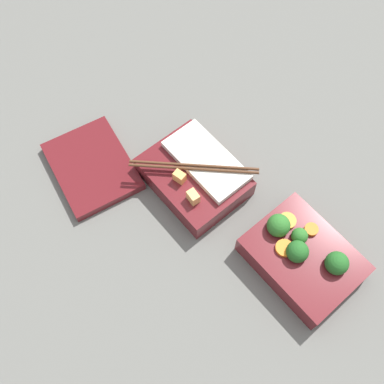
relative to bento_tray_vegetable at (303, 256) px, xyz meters
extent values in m
plane|color=slate|center=(0.10, 0.03, -0.03)|extent=(3.00, 3.00, 0.00)
cube|color=maroon|center=(0.00, 0.00, 0.00)|extent=(0.18, 0.14, 0.04)
sphere|color=#2D7028|center=(0.06, 0.00, 0.03)|extent=(0.04, 0.04, 0.04)
sphere|color=#236023|center=(0.01, 0.01, 0.03)|extent=(0.04, 0.04, 0.04)
sphere|color=#2D7028|center=(0.02, -0.01, 0.02)|extent=(0.03, 0.03, 0.03)
sphere|color=#236023|center=(-0.05, -0.02, 0.03)|extent=(0.04, 0.04, 0.04)
cylinder|color=orange|center=(0.02, -0.04, 0.02)|extent=(0.03, 0.03, 0.01)
cylinder|color=orange|center=(0.03, 0.02, 0.02)|extent=(0.04, 0.04, 0.01)
cylinder|color=orange|center=(0.06, -0.02, 0.02)|extent=(0.04, 0.04, 0.01)
cube|color=maroon|center=(0.23, 0.04, 0.00)|extent=(0.18, 0.14, 0.04)
cube|color=silver|center=(0.23, 0.01, 0.02)|extent=(0.16, 0.08, 0.01)
cube|color=#EAB266|center=(0.19, 0.08, 0.03)|extent=(0.02, 0.02, 0.02)
cube|color=#F4A356|center=(0.23, 0.07, 0.03)|extent=(0.02, 0.02, 0.02)
cylinder|color=#56331E|center=(0.23, 0.04, 0.03)|extent=(0.16, 0.16, 0.01)
cylinder|color=#56331E|center=(0.23, 0.04, 0.03)|extent=(0.16, 0.16, 0.01)
cube|color=maroon|center=(0.37, 0.16, -0.02)|extent=(0.19, 0.16, 0.02)
camera|label=1|loc=(-0.07, 0.29, 0.70)|focal=42.00mm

